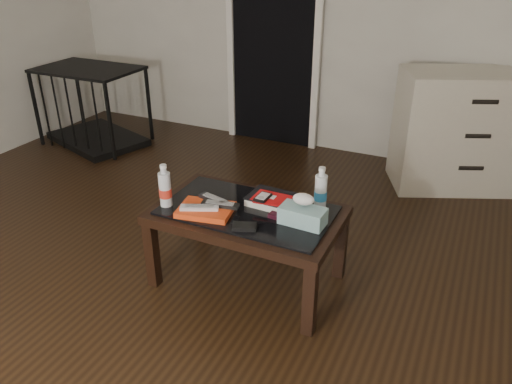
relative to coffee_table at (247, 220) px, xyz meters
The scene contains 17 objects.
ground 0.65m from the coffee_table, 135.28° to the right, with size 5.00×5.00×0.00m, color black.
doorway 2.33m from the coffee_table, 109.95° to the left, with size 0.90×0.08×2.07m.
coffee_table is the anchor object (origin of this frame).
dresser 2.14m from the coffee_table, 60.89° to the left, with size 1.30×0.93×0.90m.
pet_crate 2.64m from the coffee_table, 149.28° to the left, with size 1.05×0.86×0.71m.
magazines 0.24m from the coffee_table, 146.25° to the right, with size 0.28×0.21×0.03m, color red.
remote_silver 0.28m from the coffee_table, 142.75° to the right, with size 0.20×0.05×0.02m, color silver.
remote_black_front 0.18m from the coffee_table, 147.00° to the right, with size 0.20×0.05×0.02m, color black.
remote_black_back 0.21m from the coffee_table, 166.59° to the right, with size 0.20×0.05×0.02m, color black.
textbook 0.17m from the coffee_table, 51.54° to the left, with size 0.25×0.20×0.05m, color black.
dvd_mailers 0.18m from the coffee_table, 44.03° to the left, with size 0.19×0.14×0.01m, color red.
ipod 0.15m from the coffee_table, 42.33° to the left, with size 0.06×0.10×0.02m, color black.
flip_phone 0.20m from the coffee_table, ahead, with size 0.09×0.05×0.02m, color black.
wallet 0.21m from the coffee_table, 68.12° to the right, with size 0.12×0.07×0.02m, color black.
water_bottle_left 0.48m from the coffee_table, 161.19° to the right, with size 0.07×0.07×0.24m, color silver.
water_bottle_right 0.43m from the coffee_table, 27.58° to the left, with size 0.07×0.07×0.24m, color silver.
tissue_box 0.34m from the coffee_table, ahead, with size 0.23×0.12×0.09m, color #226E7F.
Camera 1 is at (1.40, -1.73, 1.76)m, focal length 35.00 mm.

